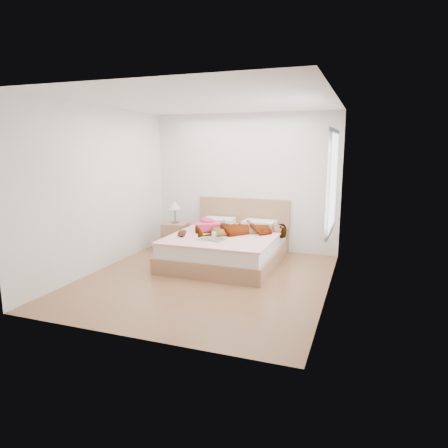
% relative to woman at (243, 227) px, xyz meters
% --- Properties ---
extents(ground, '(4.00, 4.00, 0.00)m').
position_rel_woman_xyz_m(ground, '(-0.26, -1.09, -0.62)').
color(ground, '#4F2A18').
rests_on(ground, ground).
extents(woman, '(1.70, 1.38, 0.22)m').
position_rel_woman_xyz_m(woman, '(0.00, 0.00, 0.00)').
color(woman, white).
rests_on(woman, bed).
extents(hair, '(0.46, 0.56, 0.08)m').
position_rel_woman_xyz_m(hair, '(-0.57, 0.45, -0.07)').
color(hair, black).
rests_on(hair, bed).
extents(phone, '(0.08, 0.09, 0.05)m').
position_rel_woman_xyz_m(phone, '(-0.50, 0.40, 0.05)').
color(phone, silver).
rests_on(phone, bed).
extents(room_shell, '(4.00, 4.00, 4.00)m').
position_rel_woman_xyz_m(room_shell, '(1.52, -0.79, 0.88)').
color(room_shell, white).
rests_on(room_shell, ground).
extents(bed, '(1.80, 2.08, 1.00)m').
position_rel_woman_xyz_m(bed, '(-0.26, -0.06, -0.35)').
color(bed, brown).
rests_on(bed, ground).
extents(towel, '(0.54, 0.50, 0.23)m').
position_rel_woman_xyz_m(towel, '(-0.67, 0.05, -0.02)').
color(towel, '#F14174').
rests_on(towel, bed).
extents(magazine, '(0.46, 0.33, 0.03)m').
position_rel_woman_xyz_m(magazine, '(-0.34, -0.63, -0.10)').
color(magazine, silver).
rests_on(magazine, bed).
extents(coffee_mug, '(0.11, 0.09, 0.08)m').
position_rel_woman_xyz_m(coffee_mug, '(-0.37, -0.43, -0.07)').
color(coffee_mug, white).
rests_on(coffee_mug, bed).
extents(plush_toy, '(0.13, 0.20, 0.11)m').
position_rel_woman_xyz_m(plush_toy, '(-0.87, -0.59, -0.05)').
color(plush_toy, '#331E0E').
rests_on(plush_toy, bed).
extents(nightstand, '(0.52, 0.48, 0.98)m').
position_rel_woman_xyz_m(nightstand, '(-1.42, 0.24, -0.30)').
color(nightstand, '#906442').
rests_on(nightstand, ground).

